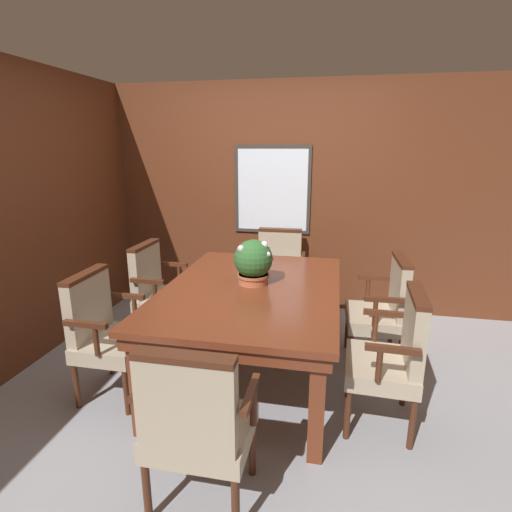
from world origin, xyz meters
The scene contains 11 objects.
ground_plane centered at (0.00, 0.00, 0.00)m, with size 14.00×14.00×0.00m, color #93969E.
wall_back centered at (0.00, 1.72, 1.23)m, with size 7.20×0.08×2.45m.
wall_left centered at (-1.80, 0.00, 1.23)m, with size 0.06×7.20×2.45m.
dining_table centered at (0.09, 0.16, 0.66)m, with size 1.31×1.84×0.75m.
chair_right_far centered at (1.11, 0.56, 0.51)m, with size 0.46×0.57×0.93m.
chair_left_far centered at (-0.90, 0.60, 0.51)m, with size 0.45×0.56×0.93m.
chair_head_near centered at (0.08, -1.10, 0.51)m, with size 0.56×0.45×0.93m.
chair_left_near centered at (-0.91, -0.27, 0.51)m, with size 0.45×0.56×0.93m.
chair_right_near centered at (1.09, -0.22, 0.51)m, with size 0.46×0.57×0.93m.
chair_head_far centered at (0.11, 1.42, 0.51)m, with size 0.56×0.45×0.93m.
potted_plant centered at (0.09, 0.24, 0.93)m, with size 0.30×0.30×0.35m.
Camera 1 is at (0.69, -2.64, 1.79)m, focal length 28.00 mm.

